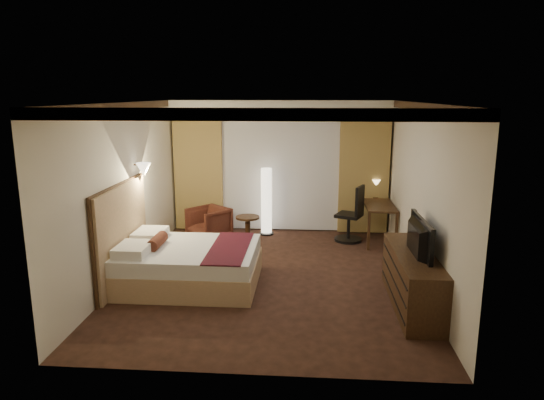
# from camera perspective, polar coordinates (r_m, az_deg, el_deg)

# --- Properties ---
(floor) EXTENTS (4.50, 5.50, 0.01)m
(floor) POSITION_cam_1_polar(r_m,az_deg,el_deg) (7.76, -0.23, -8.97)
(floor) COLOR black
(floor) RESTS_ON ground
(ceiling) EXTENTS (4.50, 5.50, 0.01)m
(ceiling) POSITION_cam_1_polar(r_m,az_deg,el_deg) (7.22, -0.24, 11.40)
(ceiling) COLOR white
(ceiling) RESTS_ON back_wall
(back_wall) EXTENTS (4.50, 0.02, 2.70)m
(back_wall) POSITION_cam_1_polar(r_m,az_deg,el_deg) (10.07, 1.01, 3.98)
(back_wall) COLOR beige
(back_wall) RESTS_ON floor
(left_wall) EXTENTS (0.02, 5.50, 2.70)m
(left_wall) POSITION_cam_1_polar(r_m,az_deg,el_deg) (7.87, -16.79, 1.06)
(left_wall) COLOR beige
(left_wall) RESTS_ON floor
(right_wall) EXTENTS (0.02, 5.50, 2.70)m
(right_wall) POSITION_cam_1_polar(r_m,az_deg,el_deg) (7.54, 17.08, 0.55)
(right_wall) COLOR beige
(right_wall) RESTS_ON floor
(crown_molding) EXTENTS (4.50, 5.50, 0.12)m
(crown_molding) POSITION_cam_1_polar(r_m,az_deg,el_deg) (7.22, -0.24, 10.93)
(crown_molding) COLOR black
(crown_molding) RESTS_ON ceiling
(soffit) EXTENTS (4.50, 0.50, 0.20)m
(soffit) POSITION_cam_1_polar(r_m,az_deg,el_deg) (9.72, 0.95, 11.07)
(soffit) COLOR white
(soffit) RESTS_ON ceiling
(curtain_sheer) EXTENTS (2.48, 0.04, 2.45)m
(curtain_sheer) POSITION_cam_1_polar(r_m,az_deg,el_deg) (10.01, 0.98, 3.35)
(curtain_sheer) COLOR silver
(curtain_sheer) RESTS_ON back_wall
(curtain_left_drape) EXTENTS (1.00, 0.14, 2.45)m
(curtain_left_drape) POSITION_cam_1_polar(r_m,az_deg,el_deg) (10.19, -8.64, 3.37)
(curtain_left_drape) COLOR #A18D49
(curtain_left_drape) RESTS_ON back_wall
(curtain_right_drape) EXTENTS (1.00, 0.14, 2.45)m
(curtain_right_drape) POSITION_cam_1_polar(r_m,az_deg,el_deg) (10.00, 10.75, 3.12)
(curtain_right_drape) COLOR #A18D49
(curtain_right_drape) RESTS_ON back_wall
(wall_sconce) EXTENTS (0.24, 0.24, 0.24)m
(wall_sconce) POSITION_cam_1_polar(r_m,az_deg,el_deg) (8.14, -14.86, 3.47)
(wall_sconce) COLOR white
(wall_sconce) RESTS_ON left_wall
(bed) EXTENTS (2.02, 1.58, 0.59)m
(bed) POSITION_cam_1_polar(r_m,az_deg,el_deg) (7.47, -9.60, -7.57)
(bed) COLOR white
(bed) RESTS_ON floor
(headboard) EXTENTS (0.12, 1.88, 1.50)m
(headboard) POSITION_cam_1_polar(r_m,az_deg,el_deg) (7.64, -17.19, -3.93)
(headboard) COLOR tan
(headboard) RESTS_ON floor
(armchair) EXTENTS (0.93, 0.93, 0.70)m
(armchair) POSITION_cam_1_polar(r_m,az_deg,el_deg) (9.66, -7.45, -2.55)
(armchair) COLOR #461D15
(armchair) RESTS_ON floor
(side_table) EXTENTS (0.46, 0.46, 0.51)m
(side_table) POSITION_cam_1_polar(r_m,az_deg,el_deg) (9.43, -2.87, -3.43)
(side_table) COLOR black
(side_table) RESTS_ON floor
(floor_lamp) EXTENTS (0.29, 0.29, 1.38)m
(floor_lamp) POSITION_cam_1_polar(r_m,az_deg,el_deg) (9.81, -0.67, -0.16)
(floor_lamp) COLOR white
(floor_lamp) RESTS_ON floor
(desk) EXTENTS (0.55, 1.31, 0.75)m
(desk) POSITION_cam_1_polar(r_m,az_deg,el_deg) (9.68, 12.36, -2.56)
(desk) COLOR black
(desk) RESTS_ON floor
(desk_lamp) EXTENTS (0.18, 0.18, 0.34)m
(desk_lamp) POSITION_cam_1_polar(r_m,az_deg,el_deg) (10.05, 12.12, 1.19)
(desk_lamp) COLOR #FFD899
(desk_lamp) RESTS_ON desk
(office_chair) EXTENTS (0.71, 0.71, 1.11)m
(office_chair) POSITION_cam_1_polar(r_m,az_deg,el_deg) (9.52, 9.04, -1.54)
(office_chair) COLOR black
(office_chair) RESTS_ON floor
(dresser) EXTENTS (0.50, 1.93, 0.75)m
(dresser) POSITION_cam_1_polar(r_m,az_deg,el_deg) (6.89, 16.17, -8.96)
(dresser) COLOR black
(dresser) RESTS_ON floor
(television) EXTENTS (0.65, 1.10, 0.14)m
(television) POSITION_cam_1_polar(r_m,az_deg,el_deg) (6.67, 16.27, -3.43)
(television) COLOR black
(television) RESTS_ON dresser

